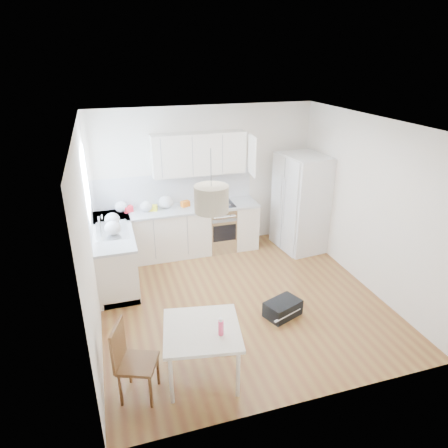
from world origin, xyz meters
name	(u,v)px	position (x,y,z in m)	size (l,w,h in m)	color
floor	(240,299)	(0.00, 0.00, 0.00)	(4.20, 4.20, 0.00)	brown
ceiling	(244,124)	(0.00, 0.00, 2.70)	(4.20, 4.20, 0.00)	white
wall_back	(205,179)	(0.00, 2.10, 1.35)	(4.20, 4.20, 0.00)	white
wall_left	(89,238)	(-2.10, 0.00, 1.35)	(4.20, 4.20, 0.00)	white
wall_right	(368,204)	(2.10, 0.00, 1.35)	(4.20, 4.20, 0.00)	white
window_glassblock	(86,182)	(-2.09, 1.15, 1.75)	(0.02, 1.00, 1.00)	#BFE0F9
cabinets_back	(179,232)	(-0.60, 1.80, 0.44)	(3.00, 0.60, 0.88)	white
cabinets_left	(115,255)	(-1.80, 1.20, 0.44)	(0.60, 1.80, 0.88)	white
counter_back	(178,210)	(-0.60, 1.80, 0.90)	(3.02, 0.64, 0.04)	#B5B8BA
counter_left	(112,230)	(-1.80, 1.20, 0.90)	(0.64, 1.82, 0.04)	#B5B8BA
backsplash_back	(174,189)	(-0.60, 2.09, 1.21)	(3.00, 0.01, 0.58)	white
backsplash_left	(91,214)	(-2.09, 1.20, 1.21)	(0.01, 1.80, 0.58)	white
upper_cabinets	(199,154)	(-0.15, 1.94, 1.88)	(1.70, 0.32, 0.75)	white
range_oven	(220,227)	(0.20, 1.80, 0.44)	(0.50, 0.61, 0.88)	silver
sink	(112,231)	(-1.80, 1.15, 0.92)	(0.50, 0.80, 0.16)	silver
refrigerator	(302,203)	(1.72, 1.40, 0.92)	(0.88, 0.92, 1.84)	white
dining_table	(202,334)	(-0.96, -1.38, 0.61)	(1.00, 1.00, 0.68)	beige
dining_chair	(138,362)	(-1.70, -1.46, 0.46)	(0.39, 0.39, 0.93)	#4F2E17
drink_bottle	(221,326)	(-0.78, -1.54, 0.79)	(0.06, 0.06, 0.21)	#F2436C
gym_bag	(283,308)	(0.45, -0.58, 0.12)	(0.51, 0.33, 0.24)	black
pendant_lamp	(211,199)	(-0.79, -1.27, 2.18)	(0.35, 0.35, 0.28)	#BCAD90
grocery_bag_a	(121,207)	(-1.60, 1.91, 1.02)	(0.23, 0.19, 0.20)	silver
grocery_bag_b	(146,206)	(-1.17, 1.81, 1.02)	(0.22, 0.19, 0.20)	silver
grocery_bag_c	(166,202)	(-0.80, 1.88, 1.04)	(0.26, 0.22, 0.24)	silver
grocery_bag_d	(112,219)	(-1.78, 1.35, 1.03)	(0.24, 0.21, 0.22)	silver
grocery_bag_e	(113,228)	(-1.79, 0.97, 1.03)	(0.25, 0.22, 0.23)	silver
snack_orange	(185,204)	(-0.45, 1.86, 0.97)	(0.16, 0.10, 0.11)	#CF5C12
snack_yellow	(153,208)	(-1.06, 1.83, 0.97)	(0.16, 0.10, 0.11)	yellow
snack_red	(128,209)	(-1.48, 1.89, 0.97)	(0.16, 0.10, 0.11)	red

